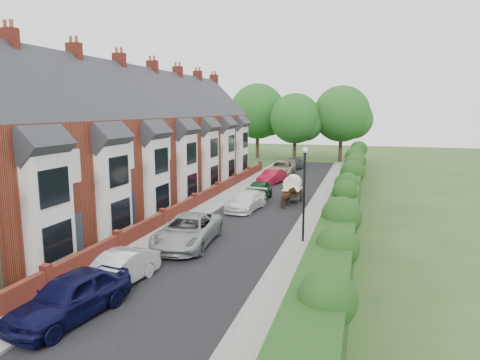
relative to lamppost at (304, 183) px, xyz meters
The scene contains 23 objects.
ground 6.20m from the lamppost, 130.36° to the right, with size 140.00×140.00×0.00m, color #2D4C1E.
road 8.66m from the lamppost, 119.12° to the left, with size 6.00×58.00×0.02m, color black.
pavement_hedge_side 7.71m from the lamppost, 88.36° to the left, with size 2.20×58.00×0.12m, color gray.
pavement_house_side 10.93m from the lamppost, 137.91° to the left, with size 1.70×58.00×0.12m, color gray.
kerb_hedge_side 7.76m from the lamppost, 96.92° to the left, with size 0.18×58.00×0.13m, color gray.
kerb_house_side 10.38m from the lamppost, 134.79° to the left, with size 0.18×58.00×0.13m, color gray.
hedge 7.47m from the lamppost, 74.05° to the left, with size 2.10×58.00×2.85m.
terrace_row 15.52m from the lamppost, 157.25° to the left, with size 9.05×40.50×11.50m.
garden_wall_row 10.98m from the lamppost, 145.56° to the left, with size 0.35×40.35×1.10m.
lamppost is the anchor object (origin of this frame).
tree_far_left 36.66m from the lamppost, 99.53° to the left, with size 7.14×6.80×9.29m.
tree_far_right 38.20m from the lamppost, 90.02° to the left, with size 7.98×7.60×10.31m.
tree_far_back 41.01m from the lamppost, 107.06° to the left, with size 8.40×8.00×10.82m.
car_navy 12.60m from the lamppost, 121.22° to the right, with size 1.86×4.63×1.58m, color black.
car_silver_a 10.37m from the lamppost, 129.65° to the right, with size 1.42×4.07×1.34m, color silver.
car_silver_b 6.62m from the lamppost, 160.75° to the right, with size 2.61×5.66×1.57m, color #989C9F.
car_white 8.69m from the lamppost, 127.15° to the left, with size 1.85×4.55×1.32m, color white.
car_green 11.58m from the lamppost, 116.28° to the left, with size 1.75×4.35×1.48m, color #0F3415.
car_red 18.84m from the lamppost, 107.45° to the left, with size 1.44×4.12×1.36m, color maroon.
car_beige 24.22m from the lamppost, 103.74° to the left, with size 2.51×5.45×1.52m, color tan.
car_grey 28.68m from the lamppost, 100.94° to the left, with size 1.92×4.73×1.37m, color #4E5055.
horse 8.82m from the lamppost, 105.68° to the left, with size 0.77×1.70×1.44m, color #472E1A.
horse_cart 10.42m from the lamppost, 102.90° to the left, with size 1.34×2.95×2.13m.
Camera 1 is at (6.43, -18.06, 7.07)m, focal length 32.00 mm.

